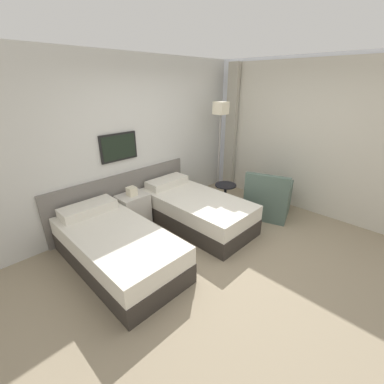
{
  "coord_description": "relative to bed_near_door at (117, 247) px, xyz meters",
  "views": [
    {
      "loc": [
        -2.54,
        -1.79,
        2.27
      ],
      "look_at": [
        0.13,
        0.83,
        0.66
      ],
      "focal_mm": 24.0,
      "sensor_mm": 36.0,
      "label": 1
    }
  ],
  "objects": [
    {
      "name": "bed_near_window",
      "position": [
        1.51,
        0.0,
        0.0
      ],
      "size": [
        0.97,
        1.95,
        0.64
      ],
      "color": "#332D28",
      "rests_on": "ground_plane"
    },
    {
      "name": "wall_headboard",
      "position": [
        1.19,
        1.03,
        1.03
      ],
      "size": [
        10.0,
        0.1,
        2.7
      ],
      "color": "silver",
      "rests_on": "ground_plane"
    },
    {
      "name": "ground_plane",
      "position": [
        1.22,
        -0.9,
        -0.27
      ],
      "size": [
        16.0,
        16.0,
        0.0
      ],
      "primitive_type": "plane",
      "color": "gray"
    },
    {
      "name": "armchair",
      "position": [
        2.69,
        -0.7,
        0.02
      ],
      "size": [
        0.95,
        0.94,
        0.85
      ],
      "rotation": [
        0.0,
        0.0,
        1.89
      ],
      "color": "#4C6056",
      "rests_on": "ground_plane"
    },
    {
      "name": "bed_near_door",
      "position": [
        0.0,
        0.0,
        0.0
      ],
      "size": [
        0.97,
        1.95,
        0.64
      ],
      "color": "#332D28",
      "rests_on": "ground_plane"
    },
    {
      "name": "side_table",
      "position": [
        2.3,
        -0.02,
        0.08
      ],
      "size": [
        0.4,
        0.4,
        0.51
      ],
      "color": "black",
      "rests_on": "ground_plane"
    },
    {
      "name": "floor_lamp",
      "position": [
        2.68,
        0.47,
        1.35
      ],
      "size": [
        0.24,
        0.24,
        1.93
      ],
      "color": "#9E9993",
      "rests_on": "ground_plane"
    },
    {
      "name": "nightstand",
      "position": [
        0.75,
        0.73,
        0.02
      ],
      "size": [
        0.48,
        0.39,
        0.69
      ],
      "color": "beige",
      "rests_on": "ground_plane"
    },
    {
      "name": "wall_window",
      "position": [
        3.41,
        -1.09,
        1.07
      ],
      "size": [
        0.21,
        4.4,
        2.7
      ],
      "color": "white",
      "rests_on": "ground_plane"
    }
  ]
}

